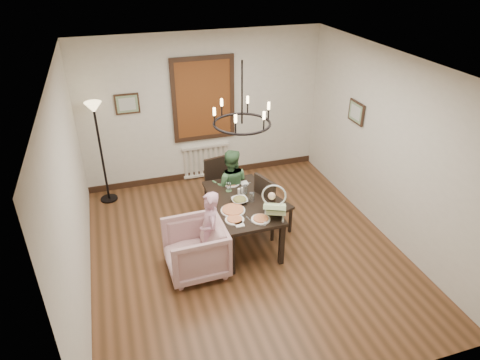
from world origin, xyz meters
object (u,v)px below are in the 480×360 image
baby_bouncer (275,205)px  floor_lamp (102,155)px  seated_man (231,191)px  chair_far (221,187)px  dining_table (242,206)px  chair_right (274,203)px  drinking_glass (252,197)px  elderly_woman (211,237)px  armchair (195,249)px

baby_bouncer → floor_lamp: floor_lamp is taller
seated_man → baby_bouncer: 1.23m
floor_lamp → baby_bouncer: bearing=-46.5°
chair_far → dining_table: bearing=-94.6°
seated_man → chair_right: bearing=151.3°
dining_table → chair_right: 0.58m
baby_bouncer → seated_man: bearing=129.2°
chair_far → floor_lamp: (-1.85, 1.00, 0.42)m
chair_far → floor_lamp: floor_lamp is taller
dining_table → drinking_glass: drinking_glass is taller
dining_table → elderly_woman: (-0.60, -0.45, -0.13)m
chair_right → armchair: size_ratio=1.26×
dining_table → elderly_woman: size_ratio=1.53×
dining_table → armchair: 0.99m
chair_right → elderly_woman: (-1.16, -0.53, -0.02)m
dining_table → chair_right: size_ratio=1.46×
chair_far → baby_bouncer: baby_bouncer is taller
chair_right → armchair: 1.51m
chair_far → elderly_woman: size_ratio=0.97×
drinking_glass → floor_lamp: 2.83m
armchair → drinking_glass: 1.14m
elderly_woman → chair_far: bearing=161.9°
baby_bouncer → floor_lamp: (-2.26, 2.38, 0.02)m
armchair → floor_lamp: 2.66m
armchair → floor_lamp: floor_lamp is taller
floor_lamp → armchair: bearing=-65.0°
dining_table → elderly_woman: bearing=-143.6°
dining_table → floor_lamp: size_ratio=0.85×
chair_far → floor_lamp: 2.14m
chair_far → chair_right: (0.64, -0.79, 0.04)m
dining_table → chair_far: chair_far is taller
dining_table → seated_man: bearing=88.7°
chair_far → drinking_glass: (0.22, -0.93, 0.31)m
chair_far → floor_lamp: bearing=141.6°
chair_right → seated_man: 0.78m
armchair → baby_bouncer: baby_bouncer is taller
chair_right → elderly_woman: 1.28m
seated_man → chair_far: bearing=-52.1°
armchair → chair_far: bearing=149.6°
chair_right → chair_far: bearing=19.7°
chair_far → drinking_glass: chair_far is taller
chair_right → drinking_glass: size_ratio=7.09×
dining_table → baby_bouncer: size_ratio=3.09×
elderly_woman → seated_man: (0.61, 1.09, 0.02)m
baby_bouncer → drinking_glass: 0.49m
chair_far → drinking_glass: size_ratio=6.55×
chair_far → drinking_glass: 1.00m
armchair → drinking_glass: bearing=112.5°
drinking_glass → armchair: bearing=-156.0°
chair_right → elderly_woman: size_ratio=1.05×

